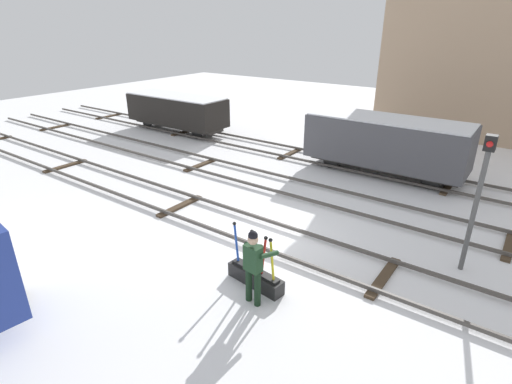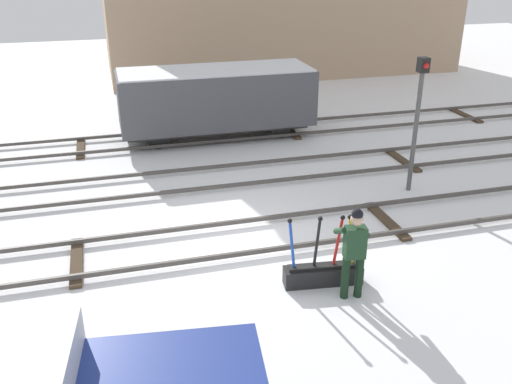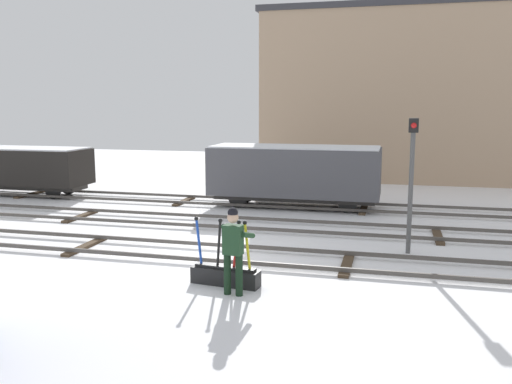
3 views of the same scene
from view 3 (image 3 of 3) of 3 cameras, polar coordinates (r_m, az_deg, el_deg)
The scene contains 12 objects.
ground_plane at distance 14.10m, azimuth -5.04°, elevation -6.73°, with size 60.00×60.00×0.00m, color white.
track_main_line at distance 14.07m, azimuth -5.04°, elevation -6.31°, with size 44.00×1.94×0.18m.
track_siding_near at distance 17.36m, azimuth -1.19°, elevation -3.29°, with size 44.00×1.94×0.18m.
track_siding_far at distance 20.87m, azimuth 1.48°, elevation -1.20°, with size 44.00×1.94×0.18m.
switch_lever_frame at distance 11.86m, azimuth -3.21°, elevation -8.51°, with size 1.55×0.55×1.45m.
rail_worker at distance 11.06m, azimuth -2.36°, elevation -5.61°, with size 0.60×0.69×1.81m.
signal_post at distance 14.48m, azimuth 15.96°, elevation 2.14°, with size 0.24×0.32×3.51m.
apartment_building at distance 30.34m, azimuth 17.97°, elevation 9.66°, with size 17.49×6.39×8.71m.
freight_car_near_switch at distance 20.50m, azimuth 4.07°, elevation 2.09°, with size 6.31×2.22×2.33m.
freight_car_back_track at distance 25.51m, azimuth -23.58°, elevation 2.41°, with size 6.14×2.06×2.05m.
perched_bird_roof_left at distance 33.12m, azimuth 22.73°, elevation 16.99°, with size 0.27×0.13×0.13m.
perched_bird_roof_right at distance 29.97m, azimuth 9.84°, elevation 18.45°, with size 0.28×0.19×0.13m.
Camera 3 is at (4.50, -12.80, 3.84)m, focal length 38.25 mm.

